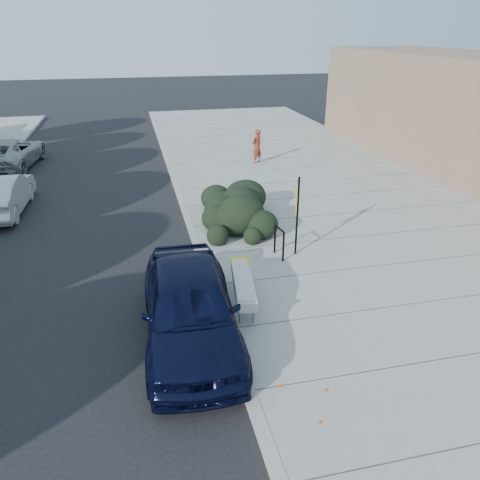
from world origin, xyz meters
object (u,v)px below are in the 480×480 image
object	(u,v)px
bike_rack	(279,239)
suv_silver	(10,153)
bench	(243,283)
sign_post	(297,211)
pedestrian	(257,146)
wagon_silver	(1,194)
sedan_navy	(190,307)

from	to	relation	value
bike_rack	suv_silver	distance (m)	15.97
bench	sign_post	size ratio (longest dim) A/B	0.97
bike_rack	pedestrian	bearing A→B (deg)	70.73
wagon_silver	pedestrian	bearing A→B (deg)	-157.71
bike_rack	bench	bearing A→B (deg)	-133.92
sedan_navy	suv_silver	bearing A→B (deg)	115.45
bench	sedan_navy	bearing A→B (deg)	-137.11
bike_rack	sign_post	distance (m)	0.96
sedan_navy	pedestrian	distance (m)	14.26
bench	pedestrian	xyz separation A→B (m)	(3.65, 12.37, 0.28)
wagon_silver	bench	bearing A→B (deg)	132.08
sign_post	wagon_silver	size ratio (longest dim) A/B	0.54
sign_post	pedestrian	size ratio (longest dim) A/B	1.44
bike_rack	sign_post	size ratio (longest dim) A/B	0.39
sign_post	sedan_navy	xyz separation A→B (m)	(-3.52, -3.26, -0.66)
wagon_silver	suv_silver	size ratio (longest dim) A/B	0.86
pedestrian	wagon_silver	bearing A→B (deg)	-13.62
sign_post	pedestrian	bearing A→B (deg)	97.76
bench	suv_silver	size ratio (longest dim) A/B	0.46
bench	sign_post	world-z (taller)	sign_post
pedestrian	suv_silver	bearing A→B (deg)	-46.40
suv_silver	pedestrian	xyz separation A→B (m)	(11.75, -2.51, 0.27)
sign_post	suv_silver	bearing A→B (deg)	145.43
bench	wagon_silver	xyz separation A→B (m)	(-7.09, 8.30, 0.02)
bike_rack	pedestrian	size ratio (longest dim) A/B	0.56
sign_post	wagon_silver	distance (m)	11.04
bench	wagon_silver	distance (m)	10.92
bench	suv_silver	distance (m)	16.94
sedan_navy	suv_silver	world-z (taller)	sedan_navy
bike_rack	wagon_silver	xyz separation A→B (m)	(-8.69, 6.11, 0.01)
sedan_navy	suv_silver	xyz separation A→B (m)	(-6.70, 15.85, -0.14)
bench	sign_post	xyz separation A→B (m)	(2.13, 2.28, 0.81)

